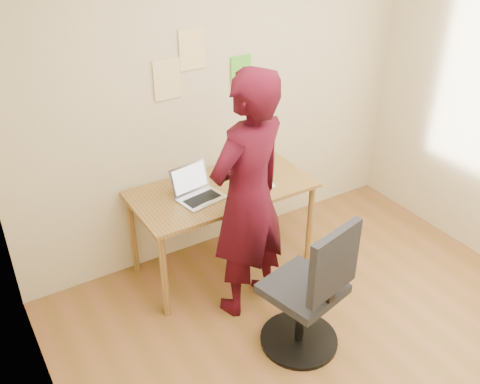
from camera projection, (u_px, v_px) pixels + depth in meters
room at (380, 190)px, 2.87m from camera, size 3.58×3.58×2.78m
desk at (222, 197)px, 4.15m from camera, size 1.40×0.70×0.74m
laptop at (197, 191)px, 3.96m from camera, size 0.37×0.34×0.23m
paper_sheet at (257, 179)px, 4.22m from camera, size 0.29×0.36×0.00m
phone at (266, 187)px, 4.11m from camera, size 0.08×0.12×0.01m
wall_note_left at (167, 79)px, 3.86m from camera, size 0.21×0.00×0.30m
wall_note_mid at (192, 49)px, 3.86m from camera, size 0.21×0.00×0.30m
wall_note_right at (241, 71)px, 4.16m from camera, size 0.18×0.00×0.24m
office_chair at (310, 297)px, 3.47m from camera, size 0.55×0.56×1.04m
person at (248, 198)px, 3.63m from camera, size 0.76×0.60×1.84m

